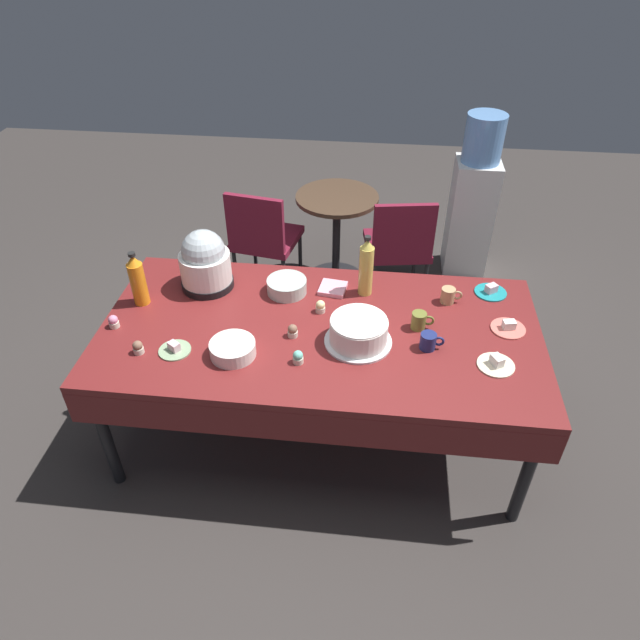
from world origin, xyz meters
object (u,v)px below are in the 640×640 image
Objects in this scene: cupcake_cocoa at (293,331)px; coffee_mug_navy at (429,341)px; frosted_layer_cake at (359,332)px; dessert_plate_coral at (508,327)px; maroon_chair_right at (399,243)px; soda_bottle_orange_juice at (138,280)px; maroon_chair_left at (263,235)px; cupcake_berry at (114,322)px; soda_bottle_ginger_ale at (366,267)px; coffee_mug_olive at (419,321)px; dessert_plate_teal at (491,291)px; cupcake_lemon at (320,307)px; water_cooler at (473,201)px; glass_salad_bowl at (287,286)px; round_cafe_table at (337,223)px; potluck_table at (320,337)px; dessert_plate_sage at (175,349)px; ceramic_snack_bowl at (233,349)px; coffee_mug_tan at (448,295)px; dessert_plate_cream at (496,364)px; slow_cooker at (205,262)px; cupcake_vanilla at (138,347)px; cupcake_rose at (298,357)px.

coffee_mug_navy is at bearing -1.47° from cupcake_cocoa.
frosted_layer_cake is at bearing -2.23° from cupcake_cocoa.
maroon_chair_right is at bearing 112.96° from dessert_plate_coral.
soda_bottle_orange_juice is 1.34m from maroon_chair_left.
soda_bottle_ginger_ale is at bearing 19.49° from cupcake_berry.
dessert_plate_coral is 1.37m from maroon_chair_right.
dessert_plate_teal is at bearing 41.34° from coffee_mug_olive.
water_cooler is (0.97, 1.72, -0.19)m from cupcake_lemon.
round_cafe_table is at bearing 82.65° from glass_salad_bowl.
glass_salad_bowl is 0.77m from soda_bottle_orange_juice.
potluck_table is 14.27× the size of dessert_plate_sage.
ceramic_snack_bowl is at bearing -164.99° from frosted_layer_cake.
ceramic_snack_bowl is 0.68m from soda_bottle_orange_juice.
coffee_mug_tan is 0.97× the size of coffee_mug_navy.
dessert_plate_teal is at bearing 54.56° from coffee_mug_navy.
soda_bottle_ginger_ale is (0.22, 0.20, 0.13)m from cupcake_lemon.
cupcake_berry is (-1.03, -0.10, 0.09)m from potluck_table.
cupcake_cocoa is (-1.06, -0.17, 0.02)m from dessert_plate_coral.
soda_bottle_orange_juice is (-1.16, 0.20, 0.08)m from frosted_layer_cake.
water_cooler is at bearing 60.70° from cupcake_cocoa.
dessert_plate_coral is at bearing -2.40° from cupcake_lemon.
cupcake_lemon and cupcake_berry have the same top height.
water_cooler reaches higher than potluck_table.
soda_bottle_orange_juice is (-0.29, 0.36, 0.13)m from dessert_plate_sage.
dessert_plate_teal is (0.05, 0.59, -0.00)m from dessert_plate_cream.
potluck_table is 1.46m from maroon_chair_left.
coffee_mug_navy is at bearing -102.34° from water_cooler.
glass_salad_bowl is at bearing -174.07° from dessert_plate_teal.
dessert_plate_cream is 0.20× the size of maroon_chair_right.
coffee_mug_navy is (-0.12, -0.39, -0.00)m from coffee_mug_tan.
coffee_mug_navy is 2.00m from water_cooler.
coffee_mug_navy is at bearing -18.42° from slow_cooker.
cupcake_vanilla is 1.00× the size of cupcake_rose.
dessert_plate_coral is 1.48× the size of coffee_mug_navy.
cupcake_cocoa is 0.54m from soda_bottle_ginger_ale.
potluck_table is at bearing 20.61° from dessert_plate_sage.
ceramic_snack_bowl is at bearing -152.38° from coffee_mug_tan.
glass_salad_bowl is (-0.41, 0.38, -0.03)m from frosted_layer_cake.
cupcake_lemon is 1.98m from water_cooler.
soda_bottle_ginger_ale reaches higher than maroon_chair_left.
cupcake_vanilla is 0.76m from cupcake_rose.
glass_salad_bowl is at bearing 126.33° from potluck_table.
dessert_plate_cream is 0.20× the size of maroon_chair_left.
cupcake_berry is (-0.81, -0.39, -0.01)m from glass_salad_bowl.
water_cooler is (0.12, 2.04, -0.17)m from dessert_plate_cream.
cupcake_lemon is at bearing 132.86° from frosted_layer_cake.
cupcake_vanilla reaches higher than dessert_plate_teal.
soda_bottle_orange_juice is (-0.95, -0.02, 0.11)m from cupcake_lemon.
coffee_mug_tan is 1.62m from maroon_chair_left.
dessert_plate_cream is 1.12× the size of dessert_plate_sage.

